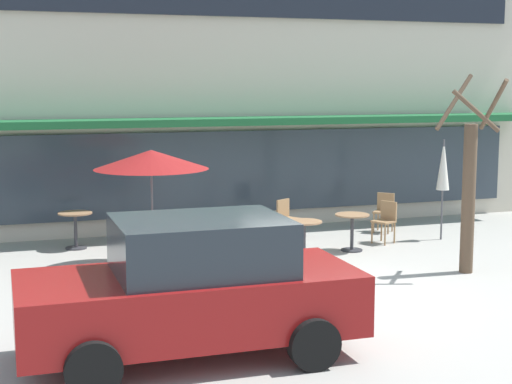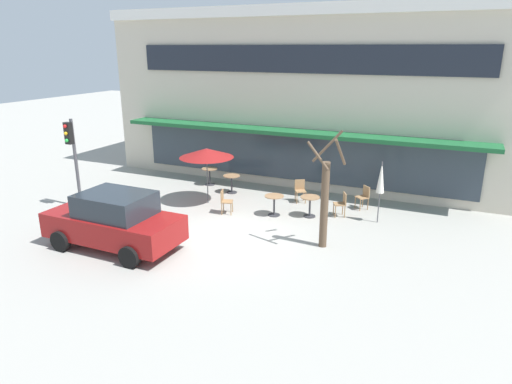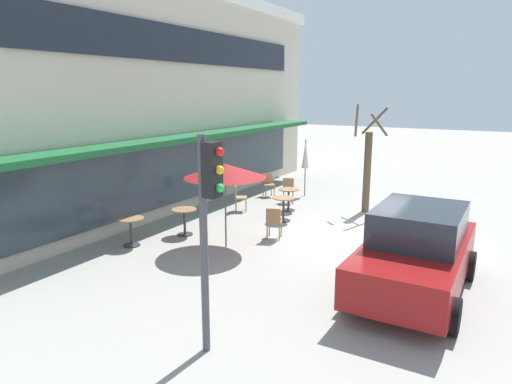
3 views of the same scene
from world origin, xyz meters
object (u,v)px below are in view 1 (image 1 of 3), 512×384
cafe_chair_0 (384,209)px  street_tree (469,187)px  patio_umbrella_cream_folded (151,160)px  cafe_table_streetside (150,225)px  cafe_chair_1 (386,219)px  cafe_chair_3 (227,244)px  parked_sedan (193,288)px  cafe_table_by_tree (75,224)px  cafe_chair_2 (287,216)px  cafe_table_near_wall (352,226)px  cafe_table_mid_patio (304,233)px  patio_umbrella_green_folded (443,166)px

cafe_chair_0 → street_tree: street_tree is taller
patio_umbrella_cream_folded → cafe_table_streetside: bearing=80.8°
cafe_chair_1 → street_tree: 3.01m
patio_umbrella_cream_folded → cafe_chair_3: patio_umbrella_cream_folded is taller
cafe_table_streetside → patio_umbrella_cream_folded: patio_umbrella_cream_folded is taller
patio_umbrella_cream_folded → parked_sedan: size_ratio=0.52×
cafe_chair_1 → cafe_chair_0: bearing=63.6°
cafe_table_by_tree → cafe_chair_3: bearing=-51.6°
cafe_chair_1 → parked_sedan: parked_sedan is taller
patio_umbrella_cream_folded → cafe_chair_2: patio_umbrella_cream_folded is taller
cafe_table_near_wall → street_tree: (1.18, -2.31, 1.04)m
cafe_table_mid_patio → cafe_chair_0: size_ratio=0.85×
cafe_table_mid_patio → cafe_chair_1: 2.44m
cafe_chair_0 → cafe_chair_1: size_ratio=1.00×
cafe_chair_0 → cafe_chair_3: 5.26m
cafe_table_mid_patio → parked_sedan: bearing=-126.1°
cafe_table_by_tree → cafe_chair_3: (2.37, -2.99, 0.01)m
cafe_chair_0 → cafe_table_by_tree: bearing=177.0°
street_tree → cafe_chair_3: bearing=162.2°
cafe_table_by_tree → street_tree: size_ratio=0.21×
patio_umbrella_cream_folded → cafe_chair_2: size_ratio=2.47×
cafe_table_streetside → cafe_table_mid_patio: bearing=-33.9°
patio_umbrella_green_folded → cafe_chair_1: bearing=176.8°
cafe_table_streetside → cafe_chair_0: 5.50m
cafe_chair_2 → cafe_chair_3: 3.20m
cafe_table_near_wall → cafe_chair_0: 2.30m
cafe_table_by_tree → patio_umbrella_cream_folded: patio_umbrella_cream_folded is taller
cafe_table_mid_patio → parked_sedan: size_ratio=0.18×
cafe_table_mid_patio → cafe_chair_2: (0.35, 1.87, 0.01)m
cafe_chair_3 → street_tree: 4.47m
cafe_chair_2 → patio_umbrella_green_folded: bearing=-17.3°
cafe_table_streetside → patio_umbrella_cream_folded: size_ratio=0.35×
cafe_table_near_wall → cafe_table_by_tree: (-5.33, 2.01, 0.00)m
cafe_table_streetside → cafe_table_near_wall: bearing=-19.4°
patio_umbrella_cream_folded → street_tree: bearing=-21.7°
cafe_chair_1 → patio_umbrella_green_folded: bearing=-3.2°
cafe_chair_0 → cafe_chair_2: 2.48m
cafe_chair_0 → parked_sedan: (-6.18, -6.67, 0.35)m
cafe_table_by_tree → patio_umbrella_cream_folded: bearing=-61.7°
cafe_table_mid_patio → cafe_chair_0: bearing=36.2°
cafe_table_by_tree → cafe_chair_1: size_ratio=0.85×
cafe_table_near_wall → cafe_chair_0: (1.60, 1.65, 0.01)m
cafe_table_by_tree → cafe_chair_0: cafe_chair_0 is taller
cafe_chair_0 → street_tree: bearing=-96.0°
cafe_chair_2 → street_tree: 4.41m
cafe_table_mid_patio → patio_umbrella_cream_folded: bearing=175.5°
cafe_table_streetside → parked_sedan: parked_sedan is taller
cafe_table_near_wall → parked_sedan: (-4.58, -5.02, 0.36)m
cafe_table_streetside → cafe_chair_0: bearing=2.9°
patio_umbrella_cream_folded → cafe_chair_3: 2.07m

